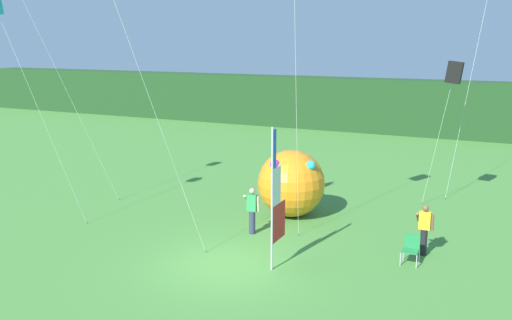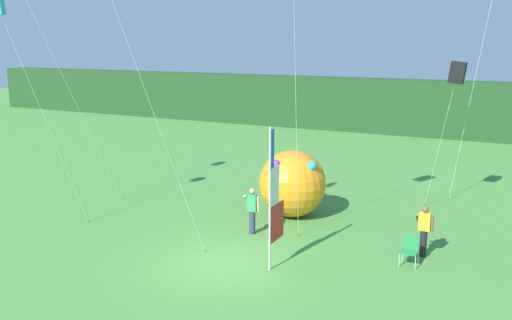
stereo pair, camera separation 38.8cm
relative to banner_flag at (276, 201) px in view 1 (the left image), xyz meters
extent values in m
plane|color=#478438|center=(-1.40, -0.55, -2.07)|extent=(120.00, 120.00, 0.00)
cube|color=#1E421E|center=(-1.40, 26.57, -0.11)|extent=(80.00, 2.40, 3.93)
cylinder|color=#B7B7BC|center=(0.00, -0.29, 0.09)|extent=(0.06, 0.06, 4.32)
cube|color=red|center=(0.00, 0.22, -0.72)|extent=(0.02, 0.97, 1.15)
cube|color=white|center=(0.00, 0.04, 0.44)|extent=(0.02, 0.60, 1.15)
cube|color=blue|center=(0.00, -0.15, 1.59)|extent=(0.02, 0.23, 1.15)
cylinder|color=black|center=(3.90, 2.86, -1.64)|extent=(0.22, 0.22, 0.86)
cube|color=yellow|center=(3.90, 2.86, -0.92)|extent=(0.36, 0.20, 0.57)
sphere|color=brown|center=(3.90, 2.86, -0.51)|extent=(0.20, 0.20, 0.20)
cylinder|color=brown|center=(3.67, 2.92, -0.86)|extent=(0.09, 0.48, 0.42)
cylinder|color=brown|center=(4.13, 2.86, -0.96)|extent=(0.09, 0.14, 0.56)
cylinder|color=#2D334C|center=(-1.91, 2.33, -1.65)|extent=(0.22, 0.22, 0.83)
cube|color=#2D8E4C|center=(-1.91, 2.33, -0.93)|extent=(0.36, 0.20, 0.61)
sphere|color=tan|center=(-1.91, 2.33, -0.50)|extent=(0.20, 0.20, 0.20)
cylinder|color=tan|center=(-2.14, 2.39, -0.85)|extent=(0.09, 0.48, 0.42)
cylinder|color=tan|center=(-1.68, 2.33, -0.95)|extent=(0.09, 0.14, 0.56)
sphere|color=orange|center=(-1.44, 4.83, -0.77)|extent=(2.60, 2.60, 2.60)
sphere|color=#23B2C6|center=(-0.53, 4.49, 0.10)|extent=(0.36, 0.36, 0.36)
sphere|color=red|center=(-1.89, 5.78, 0.00)|extent=(0.36, 0.36, 0.36)
sphere|color=purple|center=(-1.75, 3.95, 0.14)|extent=(0.36, 0.36, 0.36)
cylinder|color=#BCBCC1|center=(3.42, 1.64, -1.86)|extent=(0.03, 0.03, 0.42)
cylinder|color=#BCBCC1|center=(3.90, 1.64, -1.86)|extent=(0.03, 0.03, 0.42)
cylinder|color=#BCBCC1|center=(3.42, 2.12, -1.86)|extent=(0.03, 0.03, 0.42)
cylinder|color=#BCBCC1|center=(3.90, 2.12, -1.86)|extent=(0.03, 0.03, 0.42)
cube|color=#237F42|center=(3.66, 1.88, -1.63)|extent=(0.48, 0.48, 0.03)
cube|color=#237F42|center=(3.66, 2.12, -1.40)|extent=(0.48, 0.03, 0.44)
cylinder|color=brown|center=(-8.94, 3.73, -2.03)|extent=(0.03, 0.03, 0.08)
cylinder|color=silver|center=(-9.93, 2.17, 2.62)|extent=(1.99, 3.15, 9.38)
cylinder|color=brown|center=(2.94, 8.62, -2.03)|extent=(0.03, 0.03, 0.08)
cylinder|color=silver|center=(3.42, 8.46, 0.68)|extent=(0.97, 0.34, 5.51)
cube|color=black|center=(3.89, 8.29, 3.44)|extent=(0.64, 0.55, 0.88)
cylinder|color=brown|center=(-7.99, 0.68, -2.03)|extent=(0.03, 0.03, 0.08)
cylinder|color=silver|center=(-8.82, -0.22, 1.84)|extent=(1.67, 1.81, 7.83)
cylinder|color=brown|center=(3.73, 9.80, -2.03)|extent=(0.03, 0.03, 0.08)
cylinder|color=silver|center=(4.30, 11.37, 3.40)|extent=(1.14, 3.16, 10.94)
cylinder|color=brown|center=(-0.34, 2.83, -2.03)|extent=(0.03, 0.03, 0.08)
cylinder|color=silver|center=(-0.26, 2.19, 2.91)|extent=(0.18, 1.30, 9.96)
cylinder|color=brown|center=(-2.48, 0.06, -2.03)|extent=(0.03, 0.03, 0.08)
cylinder|color=silver|center=(-3.42, -1.69, 3.64)|extent=(1.88, 3.52, 11.43)
camera|label=1|loc=(6.29, -14.68, 4.67)|focal=39.29mm
camera|label=2|loc=(6.64, -14.51, 4.67)|focal=39.29mm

